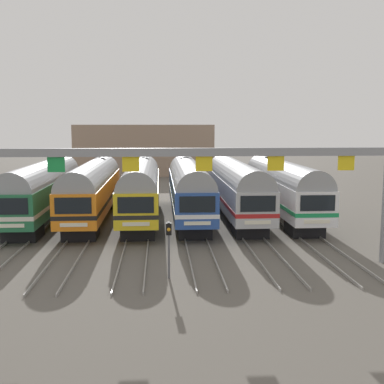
{
  "coord_description": "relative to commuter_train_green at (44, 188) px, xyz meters",
  "views": [
    {
      "loc": [
        -0.42,
        -39.34,
        7.68
      ],
      "look_at": [
        1.94,
        -3.94,
        2.79
      ],
      "focal_mm": 45.51,
      "sensor_mm": 36.0,
      "label": 1
    }
  ],
  "objects": [
    {
      "name": "ground_plane",
      "position": [
        9.73,
        0.0,
        -2.69
      ],
      "size": [
        160.0,
        160.0,
        0.0
      ],
      "primitive_type": "plane",
      "color": "#5B564F"
    },
    {
      "name": "track_bed",
      "position": [
        9.73,
        17.0,
        -2.61
      ],
      "size": [
        20.97,
        70.0,
        0.15
      ],
      "color": "gray",
      "rests_on": "ground"
    },
    {
      "name": "commuter_train_green",
      "position": [
        0.0,
        0.0,
        0.0
      ],
      "size": [
        2.88,
        18.06,
        5.05
      ],
      "color": "#236B42",
      "rests_on": "ground"
    },
    {
      "name": "commuter_train_orange",
      "position": [
        3.89,
        0.0,
        0.0
      ],
      "size": [
        2.88,
        18.06,
        5.05
      ],
      "color": "orange",
      "rests_on": "ground"
    },
    {
      "name": "commuter_train_yellow",
      "position": [
        7.79,
        0.0,
        0.0
      ],
      "size": [
        2.88,
        18.06,
        5.05
      ],
      "color": "gold",
      "rests_on": "ground"
    },
    {
      "name": "commuter_train_blue",
      "position": [
        11.68,
        0.0,
        0.0
      ],
      "size": [
        2.88,
        18.06,
        5.05
      ],
      "color": "#284C9E",
      "rests_on": "ground"
    },
    {
      "name": "commuter_train_stainless",
      "position": [
        15.57,
        -0.0,
        -0.0
      ],
      "size": [
        2.88,
        18.06,
        4.77
      ],
      "color": "#B2B5BA",
      "rests_on": "ground"
    },
    {
      "name": "commuter_train_white",
      "position": [
        19.46,
        0.0,
        0.0
      ],
      "size": [
        2.88,
        18.06,
        5.05
      ],
      "color": "white",
      "rests_on": "ground"
    },
    {
      "name": "catenary_gantry",
      "position": [
        9.73,
        -13.5,
        2.64
      ],
      "size": [
        24.7,
        0.44,
        6.97
      ],
      "color": "gray",
      "rests_on": "ground"
    },
    {
      "name": "yard_signal_mast",
      "position": [
        9.73,
        -15.57,
        -0.67
      ],
      "size": [
        0.28,
        0.35,
        2.89
      ],
      "color": "#59595E",
      "rests_on": "ground"
    },
    {
      "name": "maintenance_building",
      "position": [
        7.0,
        38.13,
        1.18
      ],
      "size": [
        21.04,
        10.0,
        7.74
      ],
      "primitive_type": "cube",
      "color": "gray",
      "rests_on": "ground"
    }
  ]
}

